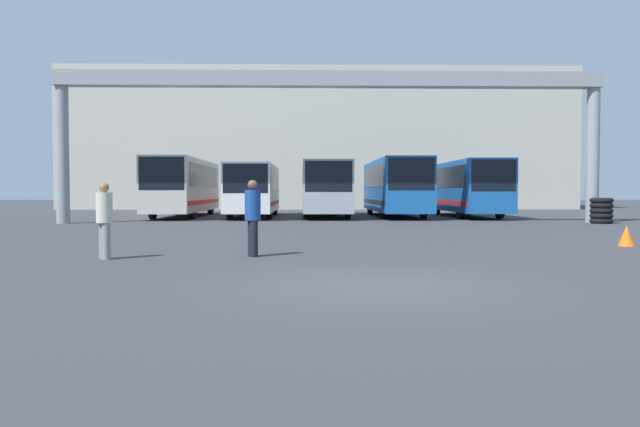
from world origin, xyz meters
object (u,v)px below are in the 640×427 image
pedestrian_near_center (104,219)px  pedestrian_near_left (253,216)px  bus_slot_0 (184,184)px  bus_slot_1 (254,187)px  traffic_cone (627,236)px  tire_stack (601,211)px  bus_slot_4 (466,185)px  bus_slot_3 (395,185)px  bus_slot_2 (325,186)px

pedestrian_near_center → pedestrian_near_left: 3.26m
pedestrian_near_center → pedestrian_near_left: bearing=-121.9°
bus_slot_0 → pedestrian_near_center: bearing=-83.3°
bus_slot_0 → pedestrian_near_left: (5.97, -22.72, -0.98)m
bus_slot_1 → traffic_cone: size_ratio=18.54×
pedestrian_near_left → tire_stack: (15.02, 14.38, -0.33)m
pedestrian_near_center → traffic_cone: 13.58m
bus_slot_4 → pedestrian_near_left: bus_slot_4 is taller
bus_slot_3 → bus_slot_4: 4.21m
tire_stack → bus_slot_2: bearing=147.3°
bus_slot_2 → traffic_cone: size_ratio=19.32×
bus_slot_0 → traffic_cone: size_ratio=20.09×
bus_slot_1 → bus_slot_4: (12.52, 0.11, 0.12)m
bus_slot_1 → tire_stack: (16.82, -7.89, -1.12)m
tire_stack → traffic_cone: bearing=-112.9°
bus_slot_0 → traffic_cone: bearing=-51.7°
bus_slot_1 → bus_slot_3: (8.35, 0.62, 0.18)m
pedestrian_near_left → traffic_cone: pedestrian_near_left is taller
bus_slot_0 → bus_slot_4: size_ratio=1.06×
tire_stack → pedestrian_near_center: bearing=-140.9°
bus_slot_0 → pedestrian_near_center: 23.38m
bus_slot_1 → pedestrian_near_center: 22.81m
bus_slot_1 → bus_slot_4: bus_slot_4 is taller
bus_slot_0 → bus_slot_4: bus_slot_0 is taller
bus_slot_2 → tire_stack: bearing=-32.7°
pedestrian_near_center → bus_slot_0: bearing=-33.6°
bus_slot_1 → bus_slot_4: bearing=0.5°
pedestrian_near_center → tire_stack: bearing=-91.2°
pedestrian_near_left → traffic_cone: (10.01, 2.49, -0.65)m
bus_slot_3 → pedestrian_near_center: 25.36m
bus_slot_2 → traffic_cone: (7.63, -20.00, -1.52)m
bus_slot_2 → traffic_cone: 21.46m
bus_slot_0 → bus_slot_1: bearing=-6.1°
bus_slot_0 → pedestrian_near_center: (2.74, -23.20, -1.01)m
bus_slot_2 → pedestrian_near_center: 23.67m
tire_stack → bus_slot_4: bearing=118.2°
bus_slot_0 → bus_slot_3: bearing=0.8°
bus_slot_4 → bus_slot_1: bearing=-179.5°
pedestrian_near_center → pedestrian_near_left: (3.23, 0.48, 0.03)m
bus_slot_2 → bus_slot_4: bearing=-0.8°
bus_slot_1 → bus_slot_2: 4.18m
pedestrian_near_center → tire_stack: size_ratio=1.41×
traffic_cone → pedestrian_near_left: bearing=-166.0°
tire_stack → bus_slot_0: bearing=158.3°
bus_slot_1 → tire_stack: bearing=-25.1°
bus_slot_4 → pedestrian_near_left: size_ratio=6.19×
bus_slot_2 → pedestrian_near_center: size_ratio=6.56×
bus_slot_0 → bus_slot_1: 4.20m
bus_slot_1 → bus_slot_4: size_ratio=0.98×
pedestrian_near_left → bus_slot_1: bearing=-15.3°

